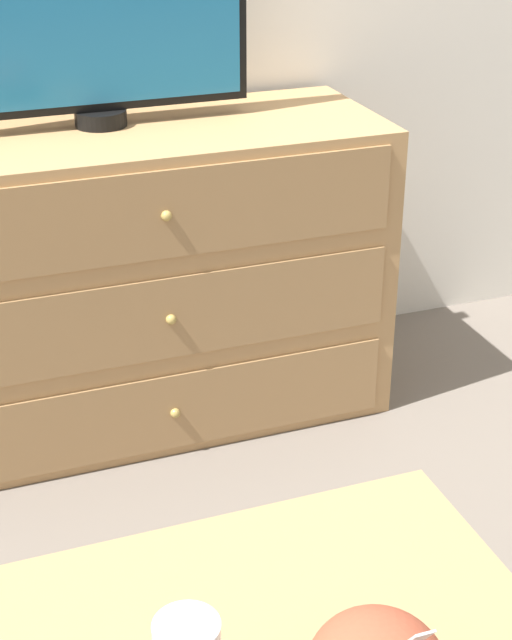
# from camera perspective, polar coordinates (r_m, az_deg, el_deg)

# --- Properties ---
(ground_plane) EXTENTS (12.00, 12.00, 0.00)m
(ground_plane) POSITION_cam_1_polar(r_m,az_deg,el_deg) (2.87, -5.65, -2.08)
(ground_plane) COLOR #70665B
(dresser) EXTENTS (1.17, 0.49, 0.75)m
(dresser) POSITION_cam_1_polar(r_m,az_deg,el_deg) (2.45, -6.48, 2.44)
(dresser) COLOR tan
(dresser) RESTS_ON ground_plane
(tv) EXTENTS (0.71, 0.12, 0.54)m
(tv) POSITION_cam_1_polar(r_m,az_deg,el_deg) (2.30, -9.53, 17.88)
(tv) COLOR black
(tv) RESTS_ON dresser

